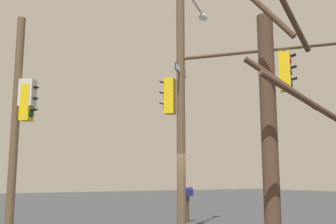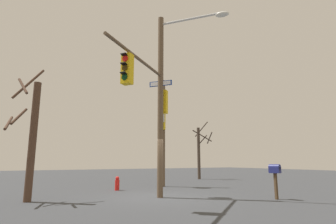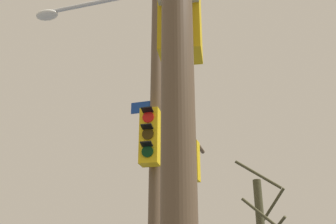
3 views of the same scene
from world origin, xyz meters
TOP-DOWN VIEW (x-y plane):
  - main_signal_pole_assembly at (-0.57, 0.20)m, footprint 3.50×5.73m
  - secondary_pole_assembly at (4.12, -2.44)m, footprint 0.70×0.63m

SIDE VIEW (x-z plane):
  - secondary_pole_assembly at x=4.12m, z-range 0.31..7.05m
  - main_signal_pole_assembly at x=-0.57m, z-range 0.46..8.83m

